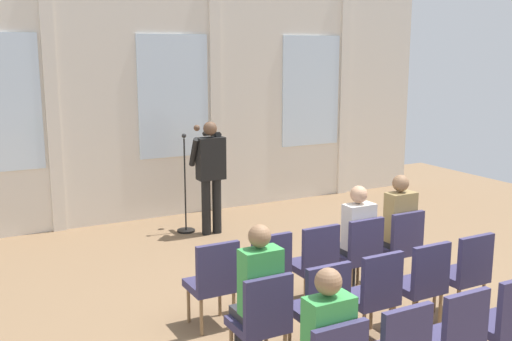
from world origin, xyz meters
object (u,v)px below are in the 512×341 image
(chair_r0_c4, at_px, (401,243))
(chair_r1_c0, at_px, (262,317))
(chair_r0_c0, at_px, (214,279))
(audience_r1_c0, at_px, (258,291))
(chair_r0_c1, at_px, (266,269))
(mic_stand, at_px, (186,211))
(chair_r1_c2, at_px, (374,291))
(audience_r0_c4, at_px, (397,224))
(chair_r1_c1, at_px, (321,304))
(chair_r1_c3, at_px, (422,280))
(chair_r2_c3, at_px, (506,319))
(chair_r1_c4, at_px, (466,270))
(chair_r2_c2, at_px, (454,334))
(audience_r0_c3, at_px, (356,234))
(speaker, at_px, (210,169))
(chair_r0_c2, at_px, (315,260))
(chair_r0_c3, at_px, (359,251))

(chair_r0_c4, xyz_separation_m, chair_r1_c0, (-2.46, -1.02, 0.00))
(chair_r0_c0, xyz_separation_m, audience_r1_c0, (0.00, -0.95, 0.22))
(chair_r0_c1, bearing_deg, mic_stand, 83.21)
(mic_stand, height_order, chair_r1_c2, mic_stand)
(chair_r0_c1, bearing_deg, audience_r0_c4, 2.46)
(chair_r1_c1, distance_m, chair_r1_c3, 1.23)
(audience_r0_c4, distance_m, chair_r2_c3, 2.23)
(chair_r1_c4, bearing_deg, chair_r1_c3, 180.00)
(chair_r1_c0, relative_size, chair_r1_c4, 1.00)
(audience_r1_c0, distance_m, chair_r2_c3, 2.16)
(audience_r1_c0, xyz_separation_m, chair_r1_c2, (1.23, -0.08, -0.22))
(chair_r0_c4, xyz_separation_m, chair_r1_c4, (0.00, -1.02, 0.00))
(audience_r1_c0, relative_size, chair_r2_c2, 1.45)
(chair_r2_c2, xyz_separation_m, chair_r2_c3, (0.61, 0.00, 0.00))
(chair_r1_c3, bearing_deg, chair_r1_c0, 180.00)
(chair_r0_c4, height_order, chair_r1_c2, same)
(audience_r0_c3, xyz_separation_m, chair_r1_c0, (-1.84, -1.11, -0.19))
(audience_r0_c3, relative_size, audience_r1_c0, 0.95)
(speaker, distance_m, chair_r0_c4, 3.28)
(chair_r0_c2, xyz_separation_m, chair_r1_c4, (1.23, -1.02, 0.00))
(chair_r1_c1, bearing_deg, chair_r2_c3, -39.80)
(chair_r2_c2, bearing_deg, chair_r0_c3, 73.30)
(chair_r0_c2, distance_m, chair_r2_c3, 2.14)
(chair_r0_c1, distance_m, audience_r0_c3, 1.25)
(mic_stand, distance_m, chair_r1_c3, 4.41)
(chair_r1_c4, xyz_separation_m, chair_r2_c2, (-1.23, -1.02, 0.00))
(chair_r0_c0, distance_m, chair_r0_c3, 1.84)
(speaker, xyz_separation_m, chair_r1_c2, (-0.09, -4.06, -0.48))
(audience_r0_c3, height_order, chair_r1_c4, audience_r0_c3)
(chair_r1_c0, bearing_deg, chair_r0_c2, 39.80)
(chair_r1_c0, relative_size, chair_r2_c3, 1.00)
(mic_stand, distance_m, chair_r1_c0, 4.44)
(chair_r1_c2, height_order, chair_r2_c2, same)
(speaker, distance_m, chair_r2_c3, 5.13)
(audience_r0_c3, xyz_separation_m, chair_r0_c4, (0.61, -0.08, -0.19))
(chair_r0_c4, xyz_separation_m, audience_r1_c0, (-2.46, -0.95, 0.22))
(speaker, height_order, chair_r0_c4, speaker)
(audience_r0_c4, bearing_deg, chair_r1_c0, -155.83)
(chair_r0_c1, xyz_separation_m, chair_r1_c4, (1.84, -1.02, 0.00))
(audience_r1_c0, bearing_deg, chair_r1_c0, -90.00)
(speaker, distance_m, audience_r0_c3, 3.01)
(chair_r0_c1, xyz_separation_m, audience_r0_c3, (1.23, 0.08, 0.19))
(chair_r0_c1, bearing_deg, chair_r1_c0, -120.96)
(audience_r0_c3, xyz_separation_m, audience_r0_c4, (0.61, -0.00, 0.03))
(chair_r0_c4, xyz_separation_m, audience_r0_c4, (-0.00, 0.08, 0.22))
(audience_r0_c4, height_order, chair_r1_c4, audience_r0_c4)
(chair_r0_c3, xyz_separation_m, chair_r0_c4, (0.61, 0.00, 0.00))
(chair_r0_c2, bearing_deg, chair_r0_c3, 0.00)
(chair_r0_c0, bearing_deg, chair_r2_c3, -48.01)
(audience_r0_c3, distance_m, chair_r1_c2, 1.28)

